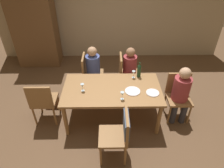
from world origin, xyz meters
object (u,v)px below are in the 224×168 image
(chair_near, at_px, (121,130))
(armoire_cabinet, at_px, (34,26))
(wine_bottle_tall_green, at_px, (139,70))
(wine_glass_near_right, at_px, (134,73))
(wine_glass_near_left, at_px, (122,94))
(chair_right_end, at_px, (178,93))
(dinner_plate_host, at_px, (153,93))
(person_man_guest, at_px, (94,67))
(person_woman_host, at_px, (181,92))
(chair_far_right, at_px, (126,72))
(chair_left_end, at_px, (43,100))
(dinner_plate_guest_left, at_px, (133,91))
(person_man_bearded, at_px, (131,67))
(chair_far_left, at_px, (89,72))
(handbag, at_px, (52,102))
(wine_glass_centre, at_px, (82,86))
(dining_table, at_px, (112,92))

(chair_near, bearing_deg, armoire_cabinet, 34.24)
(wine_bottle_tall_green, distance_m, wine_glass_near_right, 0.12)
(chair_near, height_order, wine_glass_near_left, chair_near)
(chair_right_end, relative_size, dinner_plate_host, 3.98)
(wine_bottle_tall_green, bearing_deg, wine_glass_near_right, -163.00)
(person_man_guest, height_order, wine_glass_near_left, person_man_guest)
(armoire_cabinet, bearing_deg, person_woman_host, -34.73)
(armoire_cabinet, distance_m, dinner_plate_host, 3.63)
(person_man_guest, distance_m, wine_glass_near_left, 1.31)
(wine_glass_near_right, xyz_separation_m, dinner_plate_host, (0.29, -0.49, -0.10))
(wine_glass_near_right, bearing_deg, chair_far_right, 101.58)
(chair_right_end, xyz_separation_m, chair_far_right, (-0.96, 0.79, 0.00))
(chair_near, distance_m, wine_bottle_tall_green, 1.35)
(chair_left_end, xyz_separation_m, dinner_plate_guest_left, (1.64, -0.01, 0.20))
(person_woman_host, distance_m, person_man_bearded, 1.24)
(chair_far_right, height_order, person_man_bearded, person_man_bearded)
(chair_far_left, xyz_separation_m, person_woman_host, (1.77, -0.90, 0.13))
(chair_right_end, bearing_deg, dinner_plate_guest_left, 11.27)
(chair_left_end, bearing_deg, chair_right_end, 3.91)
(handbag, bearing_deg, chair_far_left, 33.63)
(handbag, bearing_deg, chair_near, -41.13)
(armoire_cabinet, xyz_separation_m, handbag, (0.72, -1.89, -0.99))
(chair_far_left, bearing_deg, person_woman_host, 63.04)
(chair_far_right, bearing_deg, handbag, -71.83)
(wine_glass_near_left, bearing_deg, chair_near, -94.46)
(person_man_bearded, distance_m, wine_glass_centre, 1.35)
(chair_near, xyz_separation_m, dinner_plate_guest_left, (0.24, 0.78, 0.14))
(wine_glass_near_left, bearing_deg, dinner_plate_guest_left, 45.90)
(chair_left_end, xyz_separation_m, person_man_guest, (0.90, 0.96, 0.12))
(chair_left_end, distance_m, wine_glass_near_right, 1.78)
(dining_table, bearing_deg, chair_near, -81.93)
(chair_far_right, bearing_deg, chair_right_end, 50.71)
(wine_glass_near_left, height_order, dinner_plate_guest_left, wine_glass_near_left)
(handbag, bearing_deg, wine_glass_near_right, -0.06)
(chair_far_right, relative_size, person_man_guest, 0.81)
(dining_table, distance_m, dinner_plate_host, 0.74)
(chair_right_end, distance_m, person_man_bearded, 1.16)
(person_woman_host, xyz_separation_m, person_man_bearded, (-0.85, 0.90, -0.02))
(chair_far_right, distance_m, dinner_plate_host, 1.11)
(chair_far_right, height_order, chair_far_left, same)
(wine_bottle_tall_green, relative_size, dinner_plate_guest_left, 1.15)
(wine_bottle_tall_green, bearing_deg, chair_far_left, 154.33)
(chair_far_right, relative_size, person_man_bearded, 0.83)
(chair_far_right, relative_size, wine_glass_near_left, 6.17)
(armoire_cabinet, height_order, dinner_plate_host, armoire_cabinet)
(chair_right_end, bearing_deg, chair_far_right, -39.29)
(chair_far_right, height_order, wine_glass_centre, chair_far_right)
(chair_far_left, relative_size, wine_glass_centre, 6.17)
(person_man_guest, distance_m, dinner_plate_guest_left, 1.22)
(dinner_plate_host, bearing_deg, wine_glass_centre, 176.03)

